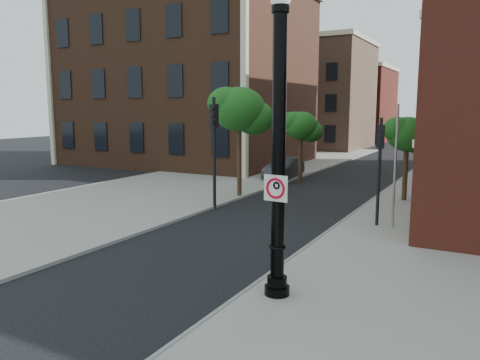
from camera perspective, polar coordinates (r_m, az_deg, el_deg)
The scene contains 16 objects.
ground at distance 12.99m, azimuth -7.71°, elevation -12.18°, with size 120.00×120.00×0.00m, color black.
sidewalk_right at distance 20.30m, azimuth 24.39°, elevation -5.06°, with size 8.00×60.00×0.12m, color gray.
sidewalk_left at distance 32.47m, azimuth -1.75°, elevation 0.62°, with size 10.00×50.00×0.12m, color gray.
curb_edge at distance 20.91m, azimuth 13.54°, elevation -4.10°, with size 0.10×60.00×0.14m, color gray.
victorian_building at distance 41.16m, azimuth -6.16°, elevation 14.39°, with size 18.60×14.60×17.95m.
bg_building_tan_a at distance 57.10m, azimuth 9.02°, elevation 9.96°, with size 12.00×12.00×12.00m, color brown.
bg_building_red at distance 70.43m, azimuth 12.88°, elevation 8.78°, with size 12.00×12.00×10.00m, color maroon.
lamppost at distance 10.99m, azimuth 4.72°, elevation 2.17°, with size 0.62×0.62×7.29m.
no_parking_sign at distance 10.89m, azimuth 4.38°, elevation -0.98°, with size 0.62×0.11×0.62m.
parked_car at distance 31.20m, azimuth 5.38°, elevation 1.48°, with size 1.53×4.38×1.44m, color #323237.
traffic_signal_left at distance 21.44m, azimuth -3.20°, elevation 5.59°, with size 0.35×0.43×5.13m.
traffic_signal_right at distance 18.61m, azimuth 16.67°, elevation 3.00°, with size 0.29×0.36×4.28m.
utility_pole at distance 18.50m, azimuth 18.38°, elevation 1.36°, with size 0.10×0.10×4.79m, color #999999.
street_tree_a at distance 24.13m, azimuth 0.05°, elevation 8.46°, with size 3.17×2.87×5.72m.
street_tree_b at distance 29.34m, azimuth 7.53°, elevation 6.44°, with size 2.47×2.23×4.45m.
street_tree_c at distance 24.35m, azimuth 19.79°, elevation 5.15°, with size 2.35×2.12×4.23m.
Camera 1 is at (7.25, -9.74, 4.61)m, focal length 35.00 mm.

